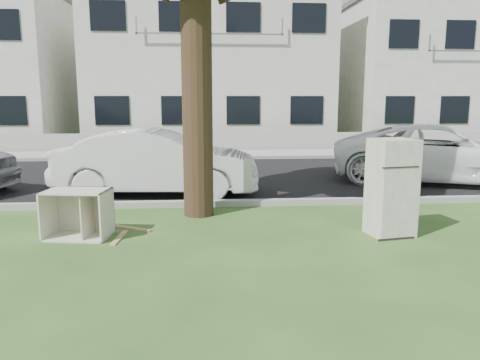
{
  "coord_description": "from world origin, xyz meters",
  "views": [
    {
      "loc": [
        -0.27,
        -6.61,
        2.12
      ],
      "look_at": [
        0.27,
        0.6,
        0.85
      ],
      "focal_mm": 35.0,
      "sensor_mm": 36.0,
      "label": 1
    }
  ],
  "objects": [
    {
      "name": "ground",
      "position": [
        0.0,
        0.0,
        0.0
      ],
      "size": [
        120.0,
        120.0,
        0.0
      ],
      "primitive_type": "plane",
      "color": "#2A4E1B"
    },
    {
      "name": "road",
      "position": [
        0.0,
        6.0,
        0.01
      ],
      "size": [
        120.0,
        7.0,
        0.01
      ],
      "primitive_type": "cube",
      "color": "black",
      "rests_on": "ground"
    },
    {
      "name": "kerb_near",
      "position": [
        0.0,
        2.45,
        0.0
      ],
      "size": [
        120.0,
        0.18,
        0.12
      ],
      "primitive_type": "cube",
      "color": "gray",
      "rests_on": "ground"
    },
    {
      "name": "kerb_far",
      "position": [
        0.0,
        9.55,
        0.0
      ],
      "size": [
        120.0,
        0.18,
        0.12
      ],
      "primitive_type": "cube",
      "color": "gray",
      "rests_on": "ground"
    },
    {
      "name": "sidewalk",
      "position": [
        0.0,
        11.0,
        0.01
      ],
      "size": [
        120.0,
        2.8,
        0.01
      ],
      "primitive_type": "cube",
      "color": "gray",
      "rests_on": "ground"
    },
    {
      "name": "low_wall",
      "position": [
        0.0,
        12.6,
        0.35
      ],
      "size": [
        120.0,
        0.15,
        0.7
      ],
      "primitive_type": "cube",
      "color": "gray",
      "rests_on": "ground"
    },
    {
      "name": "townhouse_center",
      "position": [
        0.0,
        17.5,
        3.72
      ],
      "size": [
        11.22,
        8.16,
        7.44
      ],
      "color": "beige",
      "rests_on": "ground"
    },
    {
      "name": "townhouse_right",
      "position": [
        12.0,
        17.5,
        3.42
      ],
      "size": [
        10.2,
        8.16,
        6.84
      ],
      "color": "silver",
      "rests_on": "ground"
    },
    {
      "name": "fridge",
      "position": [
        2.6,
        0.3,
        0.75
      ],
      "size": [
        0.71,
        0.67,
        1.51
      ],
      "primitive_type": "cube",
      "rotation": [
        0.0,
        0.0,
        0.17
      ],
      "color": "beige",
      "rests_on": "ground"
    },
    {
      "name": "cabinet",
      "position": [
        -2.23,
        0.51,
        0.37
      ],
      "size": [
        1.03,
        0.73,
        0.74
      ],
      "primitive_type": "cube",
      "rotation": [
        0.0,
        0.0,
        -0.15
      ],
      "color": "beige",
      "rests_on": "ground"
    },
    {
      "name": "plank_b",
      "position": [
        -1.6,
        0.99,
        0.01
      ],
      "size": [
        0.92,
        0.59,
        0.02
      ],
      "primitive_type": "cube",
      "rotation": [
        0.0,
        0.0,
        -0.52
      ],
      "color": "tan",
      "rests_on": "ground"
    },
    {
      "name": "plank_c",
      "position": [
        -1.6,
        0.42,
        0.01
      ],
      "size": [
        0.16,
        0.76,
        0.02
      ],
      "primitive_type": "cube",
      "rotation": [
        0.0,
        0.0,
        1.48
      ],
      "color": "tan",
      "rests_on": "ground"
    },
    {
      "name": "car_center",
      "position": [
        -1.32,
        3.71,
        0.73
      ],
      "size": [
        4.51,
        1.89,
        1.45
      ],
      "primitive_type": "imported",
      "rotation": [
        0.0,
        0.0,
        1.49
      ],
      "color": "silver",
      "rests_on": "ground"
    },
    {
      "name": "car_right",
      "position": [
        5.67,
        4.76,
        0.73
      ],
      "size": [
        5.76,
        4.11,
        1.46
      ],
      "primitive_type": "imported",
      "rotation": [
        0.0,
        0.0,
        1.21
      ],
      "color": "white",
      "rests_on": "ground"
    }
  ]
}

